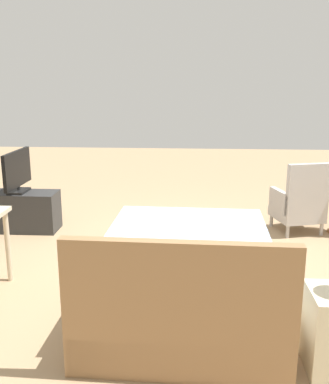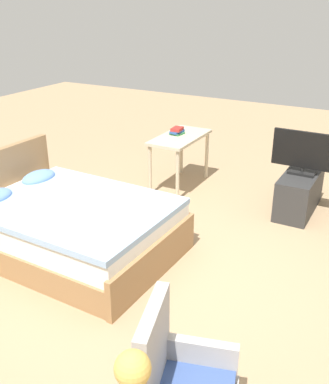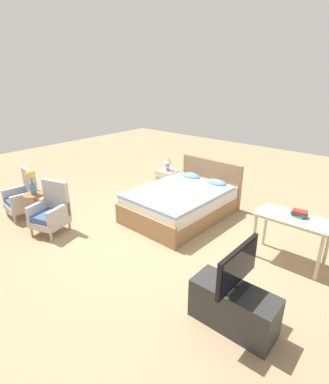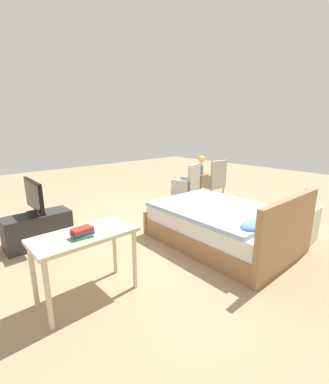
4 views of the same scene
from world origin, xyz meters
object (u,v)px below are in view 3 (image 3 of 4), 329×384
at_px(armchair_by_window_left, 23,198).
at_px(book_stack, 299,214).
at_px(flower_vase, 31,179).
at_px(vanity_desk, 292,224).
at_px(nightstand, 167,181).
at_px(table_lamp, 168,161).
at_px(armchair_by_window_right, 51,212).
at_px(tv_stand, 233,307).
at_px(tv_flatscreen, 238,268).
at_px(bed, 183,202).
at_px(side_table, 36,205).

relative_size(armchair_by_window_left, book_stack, 4.10).
height_order(flower_vase, vanity_desk, flower_vase).
height_order(nightstand, table_lamp, table_lamp).
height_order(armchair_by_window_right, nightstand, armchair_by_window_right).
height_order(tv_stand, tv_flatscreen, tv_flatscreen).
relative_size(bed, armchair_by_window_left, 2.36).
relative_size(bed, book_stack, 9.65).
height_order(nightstand, vanity_desk, vanity_desk).
bearing_deg(nightstand, flower_vase, -107.08).
xyz_separation_m(bed, tv_stand, (2.16, -1.90, -0.05)).
distance_m(flower_vase, book_stack, 4.57).
relative_size(vanity_desk, book_stack, 4.63).
distance_m(side_table, nightstand, 2.96).
distance_m(nightstand, book_stack, 3.43).
bearing_deg(nightstand, armchair_by_window_right, -97.10).
height_order(armchair_by_window_right, tv_stand, armchair_by_window_right).
bearing_deg(side_table, armchair_by_window_right, 1.29).
bearing_deg(side_table, book_stack, 24.86).
bearing_deg(flower_vase, bed, 47.04).
distance_m(armchair_by_window_right, vanity_desk, 4.03).
distance_m(bed, side_table, 2.81).
bearing_deg(armchair_by_window_right, vanity_desk, 27.19).
distance_m(table_lamp, book_stack, 3.40).
xyz_separation_m(side_table, flower_vase, (0.00, 0.00, 0.52)).
relative_size(side_table, vanity_desk, 0.58).
relative_size(bed, side_table, 3.62).
bearing_deg(table_lamp, book_stack, -15.60).
distance_m(armchair_by_window_right, side_table, 0.52).
relative_size(table_lamp, tv_stand, 0.34).
bearing_deg(side_table, nightstand, 72.92).
height_order(bed, nightstand, bed).
distance_m(bed, tv_flatscreen, 2.92).
relative_size(armchair_by_window_left, tv_flatscreen, 1.18).
bearing_deg(vanity_desk, table_lamp, 163.00).
relative_size(side_table, table_lamp, 1.81).
bearing_deg(flower_vase, armchair_by_window_left, 178.53).
height_order(bed, table_lamp, bed).
xyz_separation_m(armchair_by_window_left, book_stack, (4.67, 1.91, 0.41)).
distance_m(nightstand, tv_stand, 4.18).
distance_m(nightstand, vanity_desk, 3.39).
relative_size(armchair_by_window_right, flower_vase, 1.93).
bearing_deg(flower_vase, book_stack, 24.86).
height_order(nightstand, tv_flatscreen, tv_flatscreen).
height_order(armchair_by_window_left, armchair_by_window_right, same).
xyz_separation_m(nightstand, vanity_desk, (3.22, -0.98, 0.35)).
distance_m(table_lamp, tv_stand, 4.21).
distance_m(armchair_by_window_right, table_lamp, 2.87).
xyz_separation_m(side_table, nightstand, (0.87, 2.83, -0.09)).
relative_size(armchair_by_window_left, side_table, 1.54).
xyz_separation_m(tv_flatscreen, book_stack, (0.06, 1.77, 0.01)).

